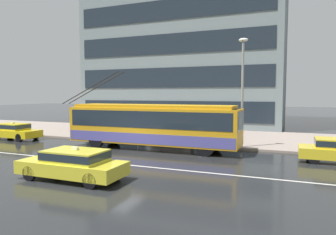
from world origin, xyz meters
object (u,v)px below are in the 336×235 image
(trolleybus, at_px, (153,125))
(pedestrian_approaching_curb, at_px, (193,120))
(pedestrian_walking_past, at_px, (212,121))
(pedestrian_at_shelter, at_px, (161,121))
(taxi_oncoming_near, at_px, (73,163))
(street_lamp, at_px, (243,84))
(taxi_queued_behind_bus, at_px, (14,131))
(bus_shelter, at_px, (166,113))

(trolleybus, distance_m, pedestrian_approaching_curb, 3.40)
(pedestrian_walking_past, bearing_deg, pedestrian_at_shelter, -179.53)
(pedestrian_approaching_curb, relative_size, pedestrian_walking_past, 0.97)
(taxi_oncoming_near, height_order, street_lamp, street_lamp)
(taxi_queued_behind_bus, relative_size, pedestrian_at_shelter, 2.33)
(taxi_oncoming_near, bearing_deg, trolleybus, 89.65)
(trolleybus, xyz_separation_m, bus_shelter, (-0.70, 3.96, 0.50))
(street_lamp, bearing_deg, trolleybus, -158.87)
(pedestrian_approaching_curb, distance_m, pedestrian_walking_past, 1.58)
(taxi_queued_behind_bus, relative_size, bus_shelter, 1.05)
(pedestrian_approaching_curb, bearing_deg, pedestrian_walking_past, -18.90)
(trolleybus, xyz_separation_m, pedestrian_at_shelter, (-0.39, 2.26, 0.04))
(trolleybus, distance_m, bus_shelter, 4.05)
(pedestrian_approaching_curb, distance_m, street_lamp, 4.40)
(taxi_oncoming_near, xyz_separation_m, pedestrian_walking_past, (3.47, 10.17, 1.04))
(trolleybus, relative_size, taxi_queued_behind_bus, 2.86)
(taxi_queued_behind_bus, xyz_separation_m, pedestrian_at_shelter, (11.68, 2.51, 0.94))
(trolleybus, relative_size, taxi_oncoming_near, 2.77)
(bus_shelter, xyz_separation_m, street_lamp, (6.14, -1.86, 2.17))
(taxi_queued_behind_bus, height_order, pedestrian_walking_past, pedestrian_walking_past)
(street_lamp, bearing_deg, taxi_oncoming_near, -118.80)
(trolleybus, height_order, pedestrian_approaching_curb, trolleybus)
(taxi_oncoming_near, height_order, pedestrian_at_shelter, pedestrian_at_shelter)
(taxi_oncoming_near, height_order, pedestrian_walking_past, pedestrian_walking_past)
(pedestrian_at_shelter, bearing_deg, pedestrian_walking_past, 0.47)
(taxi_queued_behind_bus, bearing_deg, bus_shelter, 20.34)
(pedestrian_approaching_curb, bearing_deg, taxi_oncoming_near, -100.46)
(trolleybus, xyz_separation_m, street_lamp, (5.44, 2.10, 2.68))
(pedestrian_approaching_curb, height_order, pedestrian_walking_past, pedestrian_walking_past)
(taxi_oncoming_near, xyz_separation_m, street_lamp, (5.49, 9.98, 3.57))
(trolleybus, distance_m, street_lamp, 6.42)
(pedestrian_at_shelter, xyz_separation_m, pedestrian_walking_past, (3.81, 0.03, 0.10))
(taxi_oncoming_near, xyz_separation_m, pedestrian_at_shelter, (-0.35, 10.14, 0.94))
(taxi_oncoming_near, relative_size, pedestrian_walking_past, 2.29)
(bus_shelter, relative_size, pedestrian_approaching_curb, 2.20)
(taxi_oncoming_near, distance_m, taxi_queued_behind_bus, 14.24)
(trolleybus, bearing_deg, taxi_queued_behind_bus, -178.79)
(pedestrian_walking_past, bearing_deg, trolleybus, -146.17)
(bus_shelter, bearing_deg, taxi_oncoming_near, -86.83)
(taxi_oncoming_near, bearing_deg, pedestrian_walking_past, 71.18)
(trolleybus, bearing_deg, pedestrian_walking_past, 33.83)
(pedestrian_at_shelter, xyz_separation_m, pedestrian_approaching_curb, (2.32, 0.54, 0.08))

